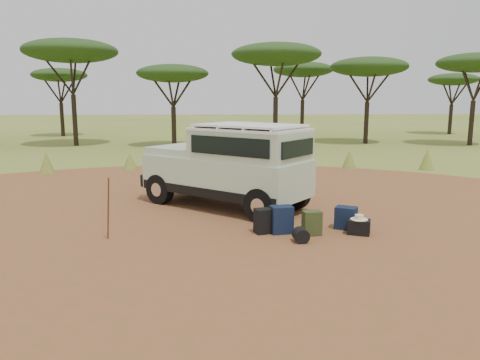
{
  "coord_description": "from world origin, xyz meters",
  "views": [
    {
      "loc": [
        0.53,
        -9.8,
        2.91
      ],
      "look_at": [
        1.06,
        0.92,
        1.0
      ],
      "focal_mm": 35.0,
      "sensor_mm": 36.0,
      "label": 1
    }
  ],
  "objects_px": {
    "hard_case": "(359,227)",
    "backpack_navy": "(282,220)",
    "walking_staff": "(108,209)",
    "safari_vehicle": "(230,167)",
    "backpack_olive": "(312,223)",
    "backpack_black": "(264,221)",
    "duffel_navy": "(346,218)"
  },
  "relations": [
    {
      "from": "backpack_navy",
      "to": "backpack_olive",
      "type": "distance_m",
      "value": 0.65
    },
    {
      "from": "hard_case",
      "to": "backpack_navy",
      "type": "bearing_deg",
      "value": -164.12
    },
    {
      "from": "safari_vehicle",
      "to": "backpack_navy",
      "type": "xyz_separation_m",
      "value": [
        1.05,
        -2.47,
        -0.78
      ]
    },
    {
      "from": "backpack_navy",
      "to": "safari_vehicle",
      "type": "bearing_deg",
      "value": 103.38
    },
    {
      "from": "walking_staff",
      "to": "backpack_olive",
      "type": "distance_m",
      "value": 4.25
    },
    {
      "from": "backpack_olive",
      "to": "hard_case",
      "type": "distance_m",
      "value": 1.02
    },
    {
      "from": "walking_staff",
      "to": "hard_case",
      "type": "relative_size",
      "value": 2.91
    },
    {
      "from": "safari_vehicle",
      "to": "backpack_navy",
      "type": "height_order",
      "value": "safari_vehicle"
    },
    {
      "from": "safari_vehicle",
      "to": "duffel_navy",
      "type": "xyz_separation_m",
      "value": [
        2.52,
        -2.22,
        -0.83
      ]
    },
    {
      "from": "backpack_navy",
      "to": "hard_case",
      "type": "distance_m",
      "value": 1.66
    },
    {
      "from": "walking_staff",
      "to": "duffel_navy",
      "type": "bearing_deg",
      "value": -24.83
    },
    {
      "from": "hard_case",
      "to": "walking_staff",
      "type": "bearing_deg",
      "value": -156.3
    },
    {
      "from": "backpack_black",
      "to": "duffel_navy",
      "type": "distance_m",
      "value": 1.87
    },
    {
      "from": "backpack_black",
      "to": "backpack_navy",
      "type": "height_order",
      "value": "backpack_navy"
    },
    {
      "from": "walking_staff",
      "to": "backpack_black",
      "type": "bearing_deg",
      "value": -25.11
    },
    {
      "from": "walking_staff",
      "to": "safari_vehicle",
      "type": "bearing_deg",
      "value": 16.26
    },
    {
      "from": "backpack_navy",
      "to": "duffel_navy",
      "type": "distance_m",
      "value": 1.5
    },
    {
      "from": "backpack_navy",
      "to": "duffel_navy",
      "type": "relative_size",
      "value": 1.19
    },
    {
      "from": "duffel_navy",
      "to": "hard_case",
      "type": "bearing_deg",
      "value": -39.75
    },
    {
      "from": "walking_staff",
      "to": "backpack_black",
      "type": "relative_size",
      "value": 2.47
    },
    {
      "from": "backpack_olive",
      "to": "hard_case",
      "type": "bearing_deg",
      "value": -6.84
    },
    {
      "from": "backpack_olive",
      "to": "duffel_navy",
      "type": "height_order",
      "value": "backpack_olive"
    },
    {
      "from": "safari_vehicle",
      "to": "backpack_navy",
      "type": "relative_size",
      "value": 7.76
    },
    {
      "from": "safari_vehicle",
      "to": "hard_case",
      "type": "relative_size",
      "value": 10.09
    },
    {
      "from": "backpack_olive",
      "to": "walking_staff",
      "type": "bearing_deg",
      "value": 175.07
    },
    {
      "from": "safari_vehicle",
      "to": "backpack_olive",
      "type": "height_order",
      "value": "safari_vehicle"
    },
    {
      "from": "walking_staff",
      "to": "backpack_olive",
      "type": "xyz_separation_m",
      "value": [
        4.22,
        0.17,
        -0.4
      ]
    },
    {
      "from": "walking_staff",
      "to": "duffel_navy",
      "type": "xyz_separation_m",
      "value": [
        5.08,
        0.6,
        -0.41
      ]
    },
    {
      "from": "duffel_navy",
      "to": "backpack_navy",
      "type": "bearing_deg",
      "value": -141.34
    },
    {
      "from": "backpack_black",
      "to": "duffel_navy",
      "type": "relative_size",
      "value": 1.07
    },
    {
      "from": "backpack_navy",
      "to": "backpack_olive",
      "type": "bearing_deg",
      "value": -25.34
    },
    {
      "from": "backpack_navy",
      "to": "hard_case",
      "type": "relative_size",
      "value": 1.3
    }
  ]
}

